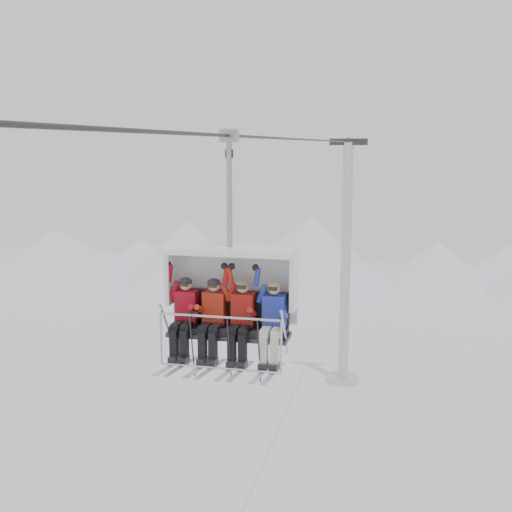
% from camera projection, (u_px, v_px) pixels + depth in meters
% --- Properties ---
extents(ridgeline, '(72.00, 21.00, 7.00)m').
position_uv_depth(ridgeline, '(347.00, 266.00, 55.26)').
color(ridgeline, white).
rests_on(ridgeline, ground).
extents(lift_tower_right, '(2.00, 1.80, 13.48)m').
position_uv_depth(lift_tower_right, '(345.00, 281.00, 35.15)').
color(lift_tower_right, silver).
rests_on(lift_tower_right, ground).
extents(haul_cable, '(0.06, 50.00, 0.06)m').
position_uv_depth(haul_cable, '(256.00, 137.00, 12.73)').
color(haul_cable, '#2D2D32').
rests_on(haul_cable, lift_tower_left).
extents(chairlift_carrier, '(2.28, 1.17, 3.98)m').
position_uv_depth(chairlift_carrier, '(232.00, 287.00, 11.34)').
color(chairlift_carrier, black).
rests_on(chairlift_carrier, haul_cable).
extents(skier_far_left, '(0.39, 1.69, 1.56)m').
position_uv_depth(skier_far_left, '(185.00, 315.00, 11.30)').
color(skier_far_left, '#AC0D1D').
rests_on(skier_far_left, chairlift_carrier).
extents(skier_center_left, '(0.39, 1.69, 1.57)m').
position_uv_depth(skier_center_left, '(213.00, 316.00, 11.19)').
color(skier_center_left, red).
rests_on(skier_center_left, chairlift_carrier).
extents(skier_center_right, '(0.39, 1.69, 1.57)m').
position_uv_depth(skier_center_right, '(242.00, 318.00, 11.08)').
color(skier_center_right, '#AB1A13').
rests_on(skier_center_right, chairlift_carrier).
extents(skier_far_right, '(0.39, 1.69, 1.57)m').
position_uv_depth(skier_far_right, '(273.00, 320.00, 10.96)').
color(skier_far_right, '#293AB0').
rests_on(skier_far_right, chairlift_carrier).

